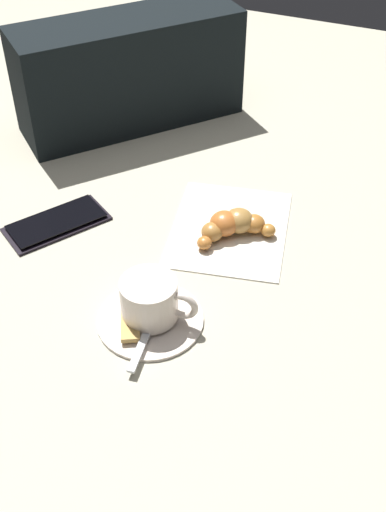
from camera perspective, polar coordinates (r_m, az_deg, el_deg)
The scene contains 9 objects.
ground_plane at distance 0.83m, azimuth 0.87°, elevation -2.28°, with size 1.80×1.80×0.00m, color #ACA791.
saucer at distance 0.78m, azimuth -3.78°, elevation -5.49°, with size 0.13×0.13×0.01m, color beige.
espresso_cup at distance 0.76m, azimuth -3.75°, elevation -3.79°, with size 0.07×0.09×0.05m.
teaspoon at distance 0.78m, azimuth -3.35°, elevation -4.97°, with size 0.14×0.03×0.01m.
sugar_packet at distance 0.77m, azimuth -5.55°, elevation -5.60°, with size 0.07×0.02×0.01m, color tan.
napkin at distance 0.91m, azimuth 3.23°, elevation 2.47°, with size 0.20×0.16×0.00m, color silver.
croissant at distance 0.89m, azimuth 3.49°, elevation 2.76°, with size 0.09×0.10×0.03m.
cell_phone at distance 0.94m, azimuth -11.89°, elevation 2.88°, with size 0.16×0.13×0.01m.
laptop_bag at distance 1.13m, azimuth -5.61°, elevation 15.78°, with size 0.37×0.12×0.18m, color black.
Camera 1 is at (-0.56, -0.22, 0.57)m, focal length 45.52 mm.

